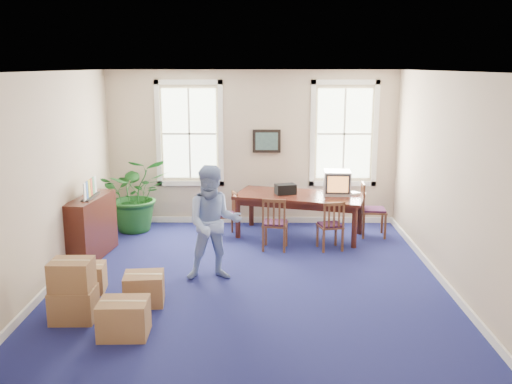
{
  "coord_description": "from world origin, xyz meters",
  "views": [
    {
      "loc": [
        0.17,
        -8.53,
        3.29
      ],
      "look_at": [
        0.1,
        0.6,
        1.25
      ],
      "focal_mm": 40.0,
      "sensor_mm": 36.0,
      "label": 1
    }
  ],
  "objects_px": {
    "chair_near_left": "(275,223)",
    "crt_tv": "(337,182)",
    "credenza": "(91,228)",
    "potted_plant": "(136,194)",
    "cardboard_boxes": "(92,286)",
    "conference_table": "(299,215)",
    "man": "(214,223)"
  },
  "relations": [
    {
      "from": "credenza",
      "to": "cardboard_boxes",
      "type": "distance_m",
      "value": 2.49
    },
    {
      "from": "man",
      "to": "crt_tv",
      "type": "bearing_deg",
      "value": 40.28
    },
    {
      "from": "potted_plant",
      "to": "crt_tv",
      "type": "bearing_deg",
      "value": -4.44
    },
    {
      "from": "chair_near_left",
      "to": "potted_plant",
      "type": "xyz_separation_m",
      "value": [
        -2.77,
        1.2,
        0.26
      ]
    },
    {
      "from": "chair_near_left",
      "to": "man",
      "type": "distance_m",
      "value": 1.83
    },
    {
      "from": "conference_table",
      "to": "chair_near_left",
      "type": "distance_m",
      "value": 0.97
    },
    {
      "from": "chair_near_left",
      "to": "man",
      "type": "height_order",
      "value": "man"
    },
    {
      "from": "conference_table",
      "to": "credenza",
      "type": "relative_size",
      "value": 1.8
    },
    {
      "from": "conference_table",
      "to": "credenza",
      "type": "height_order",
      "value": "credenza"
    },
    {
      "from": "credenza",
      "to": "chair_near_left",
      "type": "bearing_deg",
      "value": 16.63
    },
    {
      "from": "chair_near_left",
      "to": "crt_tv",
      "type": "bearing_deg",
      "value": -135.81
    },
    {
      "from": "chair_near_left",
      "to": "conference_table",
      "type": "bearing_deg",
      "value": -112.8
    },
    {
      "from": "man",
      "to": "credenza",
      "type": "distance_m",
      "value": 2.44
    },
    {
      "from": "conference_table",
      "to": "cardboard_boxes",
      "type": "distance_m",
      "value": 4.78
    },
    {
      "from": "conference_table",
      "to": "man",
      "type": "distance_m",
      "value": 2.8
    },
    {
      "from": "potted_plant",
      "to": "cardboard_boxes",
      "type": "xyz_separation_m",
      "value": [
        0.27,
        -4.09,
        -0.32
      ]
    },
    {
      "from": "conference_table",
      "to": "potted_plant",
      "type": "height_order",
      "value": "potted_plant"
    },
    {
      "from": "conference_table",
      "to": "potted_plant",
      "type": "xyz_separation_m",
      "value": [
        -3.27,
        0.37,
        0.34
      ]
    },
    {
      "from": "chair_near_left",
      "to": "cardboard_boxes",
      "type": "height_order",
      "value": "chair_near_left"
    },
    {
      "from": "chair_near_left",
      "to": "man",
      "type": "xyz_separation_m",
      "value": [
        -0.99,
        -1.49,
        0.41
      ]
    },
    {
      "from": "conference_table",
      "to": "crt_tv",
      "type": "relative_size",
      "value": 4.44
    },
    {
      "from": "potted_plant",
      "to": "cardboard_boxes",
      "type": "bearing_deg",
      "value": -86.19
    },
    {
      "from": "conference_table",
      "to": "crt_tv",
      "type": "height_order",
      "value": "crt_tv"
    },
    {
      "from": "cardboard_boxes",
      "to": "chair_near_left",
      "type": "bearing_deg",
      "value": 49.15
    },
    {
      "from": "crt_tv",
      "to": "potted_plant",
      "type": "relative_size",
      "value": 0.37
    },
    {
      "from": "credenza",
      "to": "potted_plant",
      "type": "xyz_separation_m",
      "value": [
        0.42,
        1.7,
        0.22
      ]
    },
    {
      "from": "crt_tv",
      "to": "credenza",
      "type": "bearing_deg",
      "value": -159.1
    },
    {
      "from": "crt_tv",
      "to": "chair_near_left",
      "type": "relative_size",
      "value": 0.56
    },
    {
      "from": "crt_tv",
      "to": "chair_near_left",
      "type": "xyz_separation_m",
      "value": [
        -1.22,
        -0.89,
        -0.57
      ]
    },
    {
      "from": "chair_near_left",
      "to": "credenza",
      "type": "xyz_separation_m",
      "value": [
        -3.19,
        -0.5,
        0.04
      ]
    },
    {
      "from": "conference_table",
      "to": "chair_near_left",
      "type": "height_order",
      "value": "chair_near_left"
    },
    {
      "from": "chair_near_left",
      "to": "cardboard_boxes",
      "type": "xyz_separation_m",
      "value": [
        -2.5,
        -2.89,
        -0.06
      ]
    }
  ]
}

